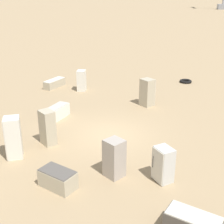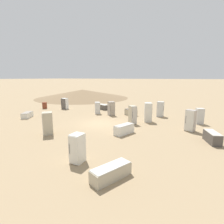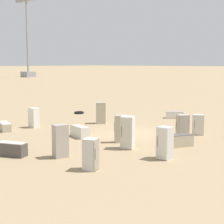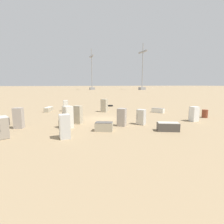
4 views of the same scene
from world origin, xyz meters
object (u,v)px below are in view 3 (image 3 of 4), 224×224
at_px(discarded_fridge_4, 5,126).
at_px(scrap_tire, 79,113).
at_px(discarded_fridge_3, 165,143).
at_px(discarded_fridge_7, 80,132).
at_px(discarded_fridge_5, 101,113).
at_px(discarded_fridge_8, 175,115).
at_px(discarded_fridge_12, 121,129).
at_px(discarded_fridge_9, 60,141).
at_px(discarded_fridge_15, 183,127).
at_px(discarded_fridge_10, 128,133).
at_px(discarded_fridge_1, 12,149).
at_px(discarded_fridge_0, 180,140).
at_px(discarded_fridge_6, 91,154).
at_px(discarded_fridge_2, 198,125).
at_px(power_pylon_0, 27,48).
at_px(discarded_fridge_14, 34,118).

bearing_deg(discarded_fridge_4, scrap_tire, 36.41).
bearing_deg(discarded_fridge_3, discarded_fridge_7, -10.97).
distance_m(discarded_fridge_3, discarded_fridge_5, 12.14).
xyz_separation_m(discarded_fridge_8, discarded_fridge_12, (3.14, -11.13, 0.56)).
distance_m(discarded_fridge_3, discarded_fridge_9, 5.49).
relative_size(discarded_fridge_9, discarded_fridge_15, 1.10).
bearing_deg(discarded_fridge_10, discarded_fridge_5, -58.75).
xyz_separation_m(discarded_fridge_1, discarded_fridge_9, (2.16, 1.58, 0.51)).
bearing_deg(scrap_tire, discarded_fridge_1, -55.05).
bearing_deg(scrap_tire, discarded_fridge_0, -21.04).
bearing_deg(discarded_fridge_15, discarded_fridge_0, 157.25).
height_order(discarded_fridge_3, discarded_fridge_12, discarded_fridge_12).
relative_size(discarded_fridge_12, scrap_tire, 1.78).
bearing_deg(discarded_fridge_7, discarded_fridge_6, 67.19).
bearing_deg(discarded_fridge_10, discarded_fridge_7, -28.36).
relative_size(discarded_fridge_0, discarded_fridge_8, 0.92).
xyz_separation_m(discarded_fridge_4, discarded_fridge_6, (12.05, -2.94, 0.44)).
xyz_separation_m(discarded_fridge_4, discarded_fridge_5, (2.98, 7.19, 0.57)).
bearing_deg(discarded_fridge_2, discarded_fridge_8, -81.96).
distance_m(discarded_fridge_0, discarded_fridge_4, 13.17).
xyz_separation_m(discarded_fridge_3, discarded_fridge_6, (-1.42, -4.01, -0.10)).
distance_m(discarded_fridge_0, discarded_fridge_8, 11.59).
xyz_separation_m(power_pylon_0, discarded_fridge_14, (86.93, -61.09, -9.26)).
height_order(discarded_fridge_0, discarded_fridge_5, discarded_fridge_5).
bearing_deg(discarded_fridge_15, discarded_fridge_8, -15.55).
relative_size(discarded_fridge_3, discarded_fridge_12, 0.98).
bearing_deg(discarded_fridge_5, discarded_fridge_3, -76.15).
height_order(discarded_fridge_1, discarded_fridge_10, discarded_fridge_10).
xyz_separation_m(discarded_fridge_6, scrap_tire, (-14.82, 13.01, -0.65)).
relative_size(power_pylon_0, discarded_fridge_7, 17.34).
relative_size(discarded_fridge_4, discarded_fridge_8, 1.15).
bearing_deg(discarded_fridge_1, discarded_fridge_3, -74.03).
relative_size(power_pylon_0, discarded_fridge_5, 18.37).
xyz_separation_m(discarded_fridge_0, discarded_fridge_2, (-1.04, 3.94, 0.35)).
xyz_separation_m(discarded_fridge_10, discarded_fridge_15, (0.86, 4.63, -0.15)).
height_order(discarded_fridge_3, discarded_fridge_4, discarded_fridge_3).
distance_m(discarded_fridge_0, discarded_fridge_14, 12.13).
relative_size(discarded_fridge_0, discarded_fridge_9, 0.91).
bearing_deg(discarded_fridge_0, discarded_fridge_9, 89.48).
bearing_deg(discarded_fridge_6, discarded_fridge_14, -138.03).
distance_m(discarded_fridge_5, discarded_fridge_6, 13.60).
xyz_separation_m(discarded_fridge_1, discarded_fridge_8, (-1.08, 17.73, -0.08)).
xyz_separation_m(discarded_fridge_2, discarded_fridge_3, (2.03, -7.09, 0.14)).
bearing_deg(discarded_fridge_9, discarded_fridge_7, 52.73).
height_order(power_pylon_0, discarded_fridge_9, power_pylon_0).
distance_m(discarded_fridge_3, discarded_fridge_7, 7.64).
height_order(discarded_fridge_6, discarded_fridge_9, discarded_fridge_9).
relative_size(discarded_fridge_1, discarded_fridge_9, 0.98).
height_order(discarded_fridge_14, scrap_tire, discarded_fridge_14).
height_order(discarded_fridge_3, discarded_fridge_15, discarded_fridge_3).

